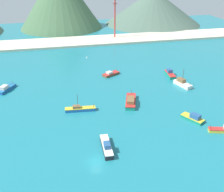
% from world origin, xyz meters
% --- Properties ---
extents(ground, '(260.00, 280.00, 0.50)m').
position_xyz_m(ground, '(0.00, 30.00, -0.25)').
color(ground, teal).
extents(fishing_boat_0, '(9.74, 2.89, 5.89)m').
position_xyz_m(fishing_boat_0, '(-0.82, 25.12, 0.70)').
color(fishing_boat_0, '#1E5BA8').
rests_on(fishing_boat_0, ground).
extents(fishing_boat_1, '(5.62, 7.24, 2.34)m').
position_xyz_m(fishing_boat_1, '(31.43, 11.93, 0.85)').
color(fishing_boat_1, '#198466').
rests_on(fishing_boat_1, ground).
extents(fishing_boat_2, '(3.33, 8.39, 2.69)m').
position_xyz_m(fishing_boat_2, '(38.87, 45.85, 0.93)').
color(fishing_boat_2, '#198466').
rests_on(fishing_boat_2, ground).
extents(fishing_boat_3, '(6.80, 8.83, 2.16)m').
position_xyz_m(fishing_boat_3, '(-25.51, 46.31, 0.76)').
color(fishing_boat_3, '#1E5BA8').
rests_on(fishing_boat_3, ground).
extents(fishing_boat_4, '(8.38, 4.15, 4.69)m').
position_xyz_m(fishing_boat_4, '(36.83, 4.39, 0.68)').
color(fishing_boat_4, gold).
rests_on(fishing_boat_4, ground).
extents(fishing_boat_5, '(4.82, 8.31, 6.81)m').
position_xyz_m(fishing_boat_5, '(39.42, 35.67, 1.02)').
color(fishing_boat_5, silver).
rests_on(fishing_boat_5, ground).
extents(fishing_boat_7, '(2.45, 9.12, 2.65)m').
position_xyz_m(fishing_boat_7, '(3.36, 3.91, 0.92)').
color(fishing_boat_7, '#232328').
rests_on(fishing_boat_7, ground).
extents(fishing_boat_8, '(7.83, 6.02, 1.88)m').
position_xyz_m(fishing_boat_8, '(15.23, 52.09, 0.63)').
color(fishing_boat_8, brown).
rests_on(fishing_boat_8, ground).
extents(fishing_boat_9, '(6.27, 10.87, 2.79)m').
position_xyz_m(fishing_boat_9, '(16.24, 26.18, 0.94)').
color(fishing_boat_9, '#198466').
rests_on(fishing_boat_9, ground).
extents(buoy_0, '(0.78, 0.78, 0.78)m').
position_xyz_m(buoy_0, '(8.70, 76.64, 0.14)').
color(buoy_0, silver).
rests_on(buoy_0, ground).
extents(beach_strip, '(247.00, 20.43, 1.20)m').
position_xyz_m(beach_strip, '(0.00, 105.15, 0.60)').
color(beach_strip, beige).
rests_on(beach_strip, ground).
extents(hill_east, '(70.12, 70.12, 24.08)m').
position_xyz_m(hill_east, '(68.41, 146.09, 12.04)').
color(hill_east, '#4C6656').
rests_on(hill_east, ground).
extents(radio_tower, '(2.51, 2.01, 25.08)m').
position_xyz_m(radio_tower, '(30.35, 108.25, 12.79)').
color(radio_tower, '#B7332D').
rests_on(radio_tower, ground).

